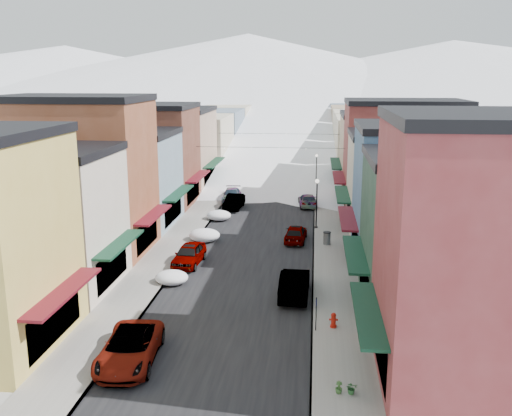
% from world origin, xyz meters
% --- Properties ---
extents(ground, '(600.00, 600.00, 0.00)m').
position_xyz_m(ground, '(0.00, 0.00, 0.00)').
color(ground, gray).
rests_on(ground, ground).
extents(road, '(10.00, 160.00, 0.01)m').
position_xyz_m(road, '(0.00, 60.00, 0.01)').
color(road, black).
rests_on(road, ground).
extents(sidewalk_left, '(3.20, 160.00, 0.15)m').
position_xyz_m(sidewalk_left, '(-6.60, 60.00, 0.07)').
color(sidewalk_left, gray).
rests_on(sidewalk_left, ground).
extents(sidewalk_right, '(3.20, 160.00, 0.15)m').
position_xyz_m(sidewalk_right, '(6.60, 60.00, 0.07)').
color(sidewalk_right, gray).
rests_on(sidewalk_right, ground).
extents(curb_left, '(0.10, 160.00, 0.15)m').
position_xyz_m(curb_left, '(-5.05, 60.00, 0.07)').
color(curb_left, slate).
rests_on(curb_left, ground).
extents(curb_right, '(0.10, 160.00, 0.15)m').
position_xyz_m(curb_right, '(5.05, 60.00, 0.07)').
color(curb_right, slate).
rests_on(curb_right, ground).
extents(bldg_l_cream, '(11.30, 8.20, 9.50)m').
position_xyz_m(bldg_l_cream, '(-13.19, 12.50, 4.76)').
color(bldg_l_cream, beige).
rests_on(bldg_l_cream, ground).
extents(bldg_l_brick_near, '(12.30, 8.20, 12.50)m').
position_xyz_m(bldg_l_brick_near, '(-13.69, 20.50, 6.26)').
color(bldg_l_brick_near, brown).
rests_on(bldg_l_brick_near, ground).
extents(bldg_l_grayblue, '(11.30, 9.20, 9.00)m').
position_xyz_m(bldg_l_grayblue, '(-13.19, 29.00, 4.51)').
color(bldg_l_grayblue, gray).
rests_on(bldg_l_grayblue, ground).
extents(bldg_l_brick_far, '(13.30, 9.20, 11.00)m').
position_xyz_m(bldg_l_brick_far, '(-14.19, 38.00, 5.51)').
color(bldg_l_brick_far, '#5E2D1E').
rests_on(bldg_l_brick_far, ground).
extents(bldg_l_tan, '(11.30, 11.20, 10.00)m').
position_xyz_m(bldg_l_tan, '(-13.19, 48.00, 5.01)').
color(bldg_l_tan, tan).
rests_on(bldg_l_tan, ground).
extents(bldg_r_brick_near, '(12.30, 9.20, 12.50)m').
position_xyz_m(bldg_r_brick_near, '(13.69, 3.00, 6.26)').
color(bldg_r_brick_near, maroon).
rests_on(bldg_r_brick_near, ground).
extents(bldg_r_green, '(11.30, 9.20, 9.50)m').
position_xyz_m(bldg_r_green, '(13.19, 12.00, 4.76)').
color(bldg_r_green, '#1B3828').
rests_on(bldg_r_green, ground).
extents(bldg_r_blue, '(11.30, 9.20, 10.50)m').
position_xyz_m(bldg_r_blue, '(13.19, 21.00, 5.26)').
color(bldg_r_blue, '#395D82').
rests_on(bldg_r_blue, ground).
extents(bldg_r_cream, '(12.30, 9.20, 9.00)m').
position_xyz_m(bldg_r_cream, '(13.69, 30.00, 4.51)').
color(bldg_r_cream, beige).
rests_on(bldg_r_cream, ground).
extents(bldg_r_brick_far, '(13.30, 9.20, 11.50)m').
position_xyz_m(bldg_r_brick_far, '(14.19, 39.00, 5.76)').
color(bldg_r_brick_far, maroon).
rests_on(bldg_r_brick_far, ground).
extents(bldg_r_tan, '(11.30, 11.20, 9.50)m').
position_xyz_m(bldg_r_tan, '(13.19, 49.00, 4.76)').
color(bldg_r_tan, '#988164').
rests_on(bldg_r_tan, ground).
extents(distant_blocks, '(34.00, 55.00, 8.00)m').
position_xyz_m(distant_blocks, '(0.00, 83.00, 4.00)').
color(distant_blocks, gray).
rests_on(distant_blocks, ground).
extents(mountain_ridge, '(670.00, 340.00, 34.00)m').
position_xyz_m(mountain_ridge, '(-19.47, 277.18, 14.36)').
color(mountain_ridge, silver).
rests_on(mountain_ridge, ground).
extents(overhead_cables, '(16.40, 15.04, 0.04)m').
position_xyz_m(overhead_cables, '(0.00, 47.50, 6.20)').
color(overhead_cables, black).
rests_on(overhead_cables, ground).
extents(car_white_suv, '(3.06, 5.90, 1.59)m').
position_xyz_m(car_white_suv, '(-3.95, 3.00, 0.79)').
color(car_white_suv, white).
rests_on(car_white_suv, ground).
extents(car_silver_sedan, '(2.14, 4.73, 1.58)m').
position_xyz_m(car_silver_sedan, '(-4.30, 18.14, 0.79)').
color(car_silver_sedan, gray).
rests_on(car_silver_sedan, ground).
extents(car_dark_hatch, '(1.91, 4.72, 1.53)m').
position_xyz_m(car_dark_hatch, '(-3.50, 36.66, 0.76)').
color(car_dark_hatch, black).
rests_on(car_dark_hatch, ground).
extents(car_silver_wagon, '(2.28, 4.99, 1.41)m').
position_xyz_m(car_silver_wagon, '(-4.30, 40.35, 0.71)').
color(car_silver_wagon, '#A0A4A8').
rests_on(car_silver_wagon, ground).
extents(car_green_sedan, '(1.91, 5.24, 1.72)m').
position_xyz_m(car_green_sedan, '(3.87, 12.66, 0.86)').
color(car_green_sedan, black).
rests_on(car_green_sedan, ground).
extents(car_gray_suv, '(2.03, 4.43, 1.47)m').
position_xyz_m(car_gray_suv, '(3.50, 25.07, 0.74)').
color(car_gray_suv, '#9C9EA4').
rests_on(car_gray_suv, ground).
extents(car_black_sedan, '(2.32, 4.82, 1.36)m').
position_xyz_m(car_black_sedan, '(4.30, 38.59, 0.68)').
color(car_black_sedan, black).
rests_on(car_black_sedan, ground).
extents(car_lane_silver, '(2.02, 4.94, 1.68)m').
position_xyz_m(car_lane_silver, '(-1.05, 51.72, 0.84)').
color(car_lane_silver, gray).
rests_on(car_lane_silver, ground).
extents(car_lane_white, '(3.48, 6.41, 1.71)m').
position_xyz_m(car_lane_white, '(1.68, 75.25, 0.85)').
color(car_lane_white, '#B8B8BA').
rests_on(car_lane_white, ground).
extents(fire_hydrant, '(0.50, 0.38, 0.86)m').
position_xyz_m(fire_hydrant, '(6.24, 7.86, 0.54)').
color(fire_hydrant, '#AC1509').
rests_on(fire_hydrant, sidewalk_right).
extents(parking_sign, '(0.05, 0.27, 1.95)m').
position_xyz_m(parking_sign, '(5.25, 7.34, 1.29)').
color(parking_sign, black).
rests_on(parking_sign, sidewalk_right).
extents(trash_can, '(0.64, 0.64, 1.09)m').
position_xyz_m(trash_can, '(6.14, 23.97, 0.70)').
color(trash_can, slate).
rests_on(trash_can, sidewalk_right).
extents(streetlamp_near, '(0.38, 0.38, 4.57)m').
position_xyz_m(streetlamp_near, '(5.24, 29.28, 3.03)').
color(streetlamp_near, black).
rests_on(streetlamp_near, sidewalk_right).
extents(streetlamp_far, '(0.36, 0.36, 4.28)m').
position_xyz_m(streetlamp_far, '(5.20, 48.20, 2.85)').
color(streetlamp_far, black).
rests_on(streetlamp_far, sidewalk_right).
extents(planter_near, '(0.54, 0.48, 0.56)m').
position_xyz_m(planter_near, '(6.85, 1.00, 0.43)').
color(planter_near, '#2A5F2D').
rests_on(planter_near, sidewalk_right).
extents(planter_far, '(0.35, 0.35, 0.57)m').
position_xyz_m(planter_far, '(6.29, 1.00, 0.43)').
color(planter_far, '#3B632D').
rests_on(planter_far, sidewalk_right).
extents(snow_pile_near, '(2.27, 2.60, 0.96)m').
position_xyz_m(snow_pile_near, '(-4.56, 14.01, 0.46)').
color(snow_pile_near, white).
rests_on(snow_pile_near, ground).
extents(snow_pile_mid, '(2.66, 2.83, 1.12)m').
position_xyz_m(snow_pile_mid, '(-4.28, 24.34, 0.54)').
color(snow_pile_mid, white).
rests_on(snow_pile_mid, ground).
extents(snow_pile_far, '(2.41, 2.68, 1.02)m').
position_xyz_m(snow_pile_far, '(-4.28, 31.64, 0.49)').
color(snow_pile_far, white).
rests_on(snow_pile_far, ground).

